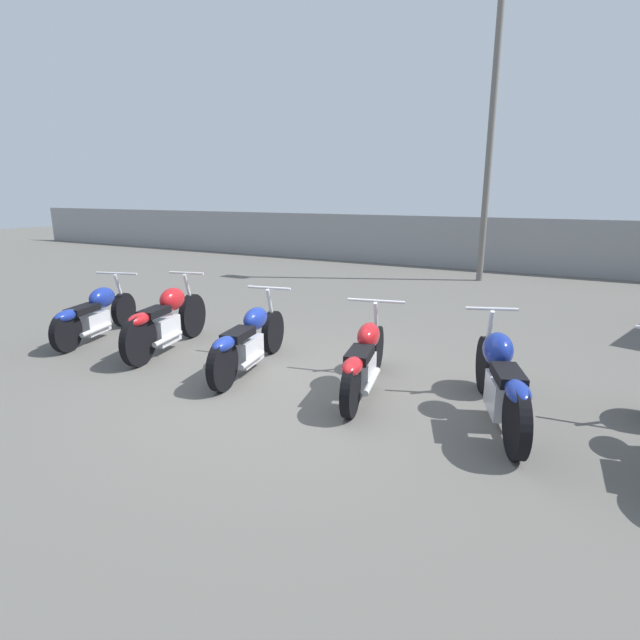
{
  "coord_description": "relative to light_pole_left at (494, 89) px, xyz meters",
  "views": [
    {
      "loc": [
        2.94,
        -4.68,
        2.2
      ],
      "look_at": [
        0.0,
        0.65,
        0.65
      ],
      "focal_mm": 28.0,
      "sensor_mm": 36.0,
      "label": 1
    }
  ],
  "objects": [
    {
      "name": "fence_back",
      "position": [
        -0.38,
        1.86,
        -3.83
      ],
      "size": [
        40.0,
        0.04,
        1.53
      ],
      "color": "gray",
      "rests_on": "ground_plane"
    },
    {
      "name": "motorcycle_slot_0",
      "position": [
        -4.08,
        -8.35,
        -4.19
      ],
      "size": [
        0.89,
        1.94,
        0.95
      ],
      "rotation": [
        0.0,
        0.0,
        0.3
      ],
      "color": "black",
      "rests_on": "ground_plane"
    },
    {
      "name": "light_pole_left",
      "position": [
        0.0,
        0.0,
        0.0
      ],
      "size": [
        0.7,
        0.35,
        7.83
      ],
      "color": "slate",
      "rests_on": "ground_plane"
    },
    {
      "name": "motorcycle_slot_3",
      "position": [
        0.42,
        -8.31,
        -4.21
      ],
      "size": [
        0.77,
        1.99,
        0.94
      ],
      "rotation": [
        0.0,
        0.0,
        0.22
      ],
      "color": "black",
      "rests_on": "ground_plane"
    },
    {
      "name": "motorcycle_slot_4",
      "position": [
        1.89,
        -8.36,
        -4.16
      ],
      "size": [
        0.92,
        2.02,
        1.01
      ],
      "rotation": [
        0.0,
        0.0,
        0.36
      ],
      "color": "black",
      "rests_on": "ground_plane"
    },
    {
      "name": "motorcycle_slot_1",
      "position": [
        -2.68,
        -8.26,
        -4.14
      ],
      "size": [
        0.73,
        2.05,
        1.05
      ],
      "rotation": [
        0.0,
        0.0,
        0.24
      ],
      "color": "black",
      "rests_on": "ground_plane"
    },
    {
      "name": "ground_plane",
      "position": [
        -0.38,
        -8.54,
        -4.6
      ],
      "size": [
        60.0,
        60.0,
        0.0
      ],
      "primitive_type": "plane",
      "color": "#5B5954"
    },
    {
      "name": "motorcycle_slot_2",
      "position": [
        -1.14,
        -8.37,
        -4.19
      ],
      "size": [
        0.72,
        2.06,
        0.97
      ],
      "rotation": [
        0.0,
        0.0,
        0.2
      ],
      "color": "black",
      "rests_on": "ground_plane"
    }
  ]
}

